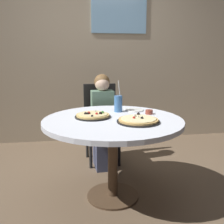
{
  "coord_description": "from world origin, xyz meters",
  "views": [
    {
      "loc": [
        -0.34,
        -2.19,
        1.29
      ],
      "look_at": [
        0.0,
        0.05,
        0.8
      ],
      "focal_mm": 41.68,
      "sensor_mm": 36.0,
      "label": 1
    }
  ],
  "objects_px": {
    "soda_cup": "(118,104)",
    "plate_small": "(134,110)",
    "pizza_veggie": "(138,120)",
    "dining_table": "(113,129)",
    "sauce_bowl": "(149,112)",
    "diner_child": "(104,126)",
    "chair_wooden": "(101,118)",
    "pizza_cheese": "(93,115)"
  },
  "relations": [
    {
      "from": "pizza_veggie",
      "to": "plate_small",
      "type": "relative_size",
      "value": 2.0
    },
    {
      "from": "pizza_cheese",
      "to": "plate_small",
      "type": "distance_m",
      "value": 0.49
    },
    {
      "from": "sauce_bowl",
      "to": "plate_small",
      "type": "distance_m",
      "value": 0.2
    },
    {
      "from": "diner_child",
      "to": "plate_small",
      "type": "distance_m",
      "value": 0.58
    },
    {
      "from": "soda_cup",
      "to": "plate_small",
      "type": "xyz_separation_m",
      "value": [
        0.17,
        0.03,
        -0.08
      ]
    },
    {
      "from": "dining_table",
      "to": "pizza_veggie",
      "type": "height_order",
      "value": "pizza_veggie"
    },
    {
      "from": "pizza_cheese",
      "to": "plate_small",
      "type": "xyz_separation_m",
      "value": [
        0.44,
        0.23,
        -0.01
      ]
    },
    {
      "from": "soda_cup",
      "to": "plate_small",
      "type": "height_order",
      "value": "soda_cup"
    },
    {
      "from": "soda_cup",
      "to": "plate_small",
      "type": "relative_size",
      "value": 1.71
    },
    {
      "from": "chair_wooden",
      "to": "pizza_cheese",
      "type": "distance_m",
      "value": 0.9
    },
    {
      "from": "sauce_bowl",
      "to": "diner_child",
      "type": "bearing_deg",
      "value": 120.54
    },
    {
      "from": "dining_table",
      "to": "plate_small",
      "type": "distance_m",
      "value": 0.42
    },
    {
      "from": "pizza_cheese",
      "to": "plate_small",
      "type": "bearing_deg",
      "value": 27.64
    },
    {
      "from": "dining_table",
      "to": "sauce_bowl",
      "type": "relative_size",
      "value": 17.54
    },
    {
      "from": "chair_wooden",
      "to": "plate_small",
      "type": "height_order",
      "value": "chair_wooden"
    },
    {
      "from": "diner_child",
      "to": "plate_small",
      "type": "height_order",
      "value": "diner_child"
    },
    {
      "from": "chair_wooden",
      "to": "diner_child",
      "type": "xyz_separation_m",
      "value": [
        0.01,
        -0.18,
        -0.05
      ]
    },
    {
      "from": "chair_wooden",
      "to": "soda_cup",
      "type": "height_order",
      "value": "soda_cup"
    },
    {
      "from": "diner_child",
      "to": "pizza_cheese",
      "type": "xyz_separation_m",
      "value": [
        -0.17,
        -0.67,
        0.28
      ]
    },
    {
      "from": "plate_small",
      "to": "dining_table",
      "type": "bearing_deg",
      "value": -130.7
    },
    {
      "from": "soda_cup",
      "to": "sauce_bowl",
      "type": "relative_size",
      "value": 4.4
    },
    {
      "from": "soda_cup",
      "to": "chair_wooden",
      "type": "bearing_deg",
      "value": 98.95
    },
    {
      "from": "chair_wooden",
      "to": "soda_cup",
      "type": "xyz_separation_m",
      "value": [
        0.1,
        -0.65,
        0.3
      ]
    },
    {
      "from": "pizza_cheese",
      "to": "sauce_bowl",
      "type": "distance_m",
      "value": 0.54
    },
    {
      "from": "diner_child",
      "to": "pizza_cheese",
      "type": "bearing_deg",
      "value": -104.57
    },
    {
      "from": "chair_wooden",
      "to": "dining_table",
      "type": "bearing_deg",
      "value": -89.65
    },
    {
      "from": "diner_child",
      "to": "plate_small",
      "type": "relative_size",
      "value": 6.01
    },
    {
      "from": "dining_table",
      "to": "chair_wooden",
      "type": "xyz_separation_m",
      "value": [
        -0.01,
        0.93,
        -0.12
      ]
    },
    {
      "from": "pizza_veggie",
      "to": "pizza_cheese",
      "type": "relative_size",
      "value": 1.11
    },
    {
      "from": "dining_table",
      "to": "plate_small",
      "type": "height_order",
      "value": "plate_small"
    },
    {
      "from": "pizza_cheese",
      "to": "soda_cup",
      "type": "relative_size",
      "value": 1.05
    },
    {
      "from": "dining_table",
      "to": "pizza_cheese",
      "type": "distance_m",
      "value": 0.22
    },
    {
      "from": "diner_child",
      "to": "pizza_veggie",
      "type": "distance_m",
      "value": 0.96
    },
    {
      "from": "pizza_veggie",
      "to": "pizza_cheese",
      "type": "bearing_deg",
      "value": 147.32
    },
    {
      "from": "soda_cup",
      "to": "plate_small",
      "type": "distance_m",
      "value": 0.19
    },
    {
      "from": "chair_wooden",
      "to": "pizza_veggie",
      "type": "height_order",
      "value": "chair_wooden"
    },
    {
      "from": "pizza_veggie",
      "to": "sauce_bowl",
      "type": "height_order",
      "value": "pizza_veggie"
    },
    {
      "from": "dining_table",
      "to": "pizza_veggie",
      "type": "bearing_deg",
      "value": -37.85
    },
    {
      "from": "plate_small",
      "to": "pizza_veggie",
      "type": "bearing_deg",
      "value": -99.35
    },
    {
      "from": "diner_child",
      "to": "soda_cup",
      "type": "xyz_separation_m",
      "value": [
        0.09,
        -0.47,
        0.35
      ]
    },
    {
      "from": "soda_cup",
      "to": "plate_small",
      "type": "bearing_deg",
      "value": 9.83
    },
    {
      "from": "chair_wooden",
      "to": "diner_child",
      "type": "height_order",
      "value": "diner_child"
    }
  ]
}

